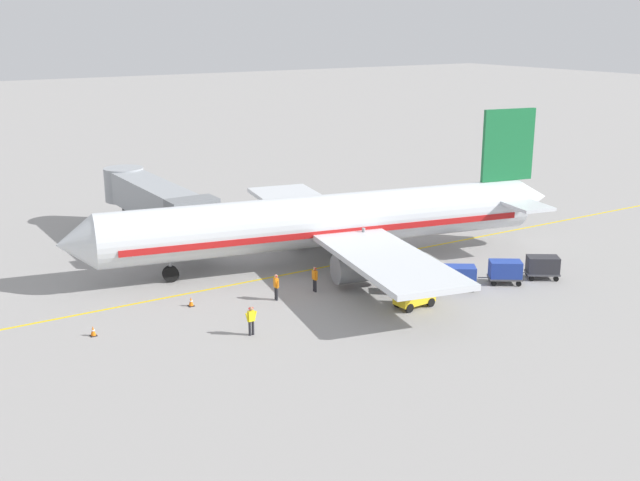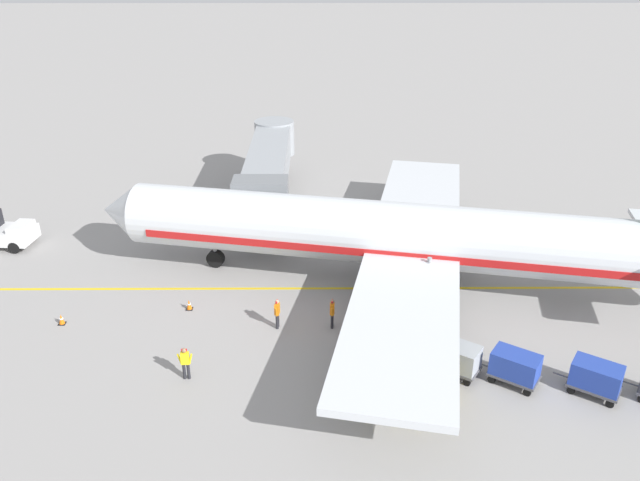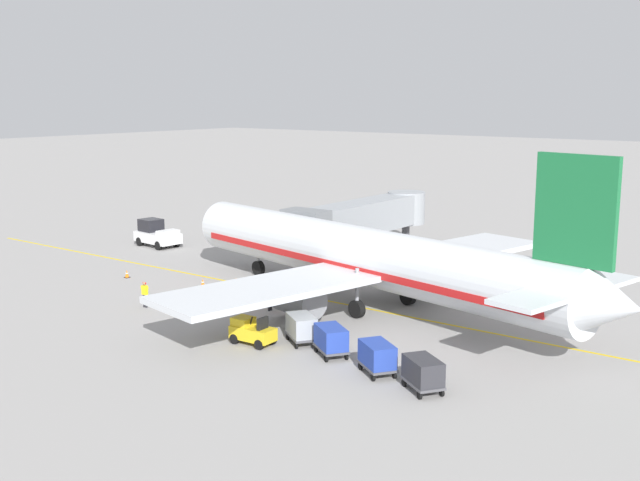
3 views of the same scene
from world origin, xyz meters
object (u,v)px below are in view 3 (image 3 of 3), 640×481
at_px(baggage_cart_front, 301,327).
at_px(baggage_cart_tail_end, 423,372).
at_px(ground_crew_loader, 145,293).
at_px(safety_cone_nose_right, 127,274).
at_px(ground_crew_wing_walker, 270,296).
at_px(baggage_tug_lead, 252,331).
at_px(baggage_cart_third_in_train, 377,355).
at_px(pushback_tractor, 157,234).
at_px(ground_crew_marshaller, 236,289).
at_px(baggage_cart_second_in_train, 331,339).
at_px(parked_airliner, 364,257).
at_px(jet_bridge, 362,217).
at_px(safety_cone_nose_left, 203,283).

distance_m(baggage_cart_front, baggage_cart_tail_end, 9.11).
xyz_separation_m(ground_crew_loader, safety_cone_nose_right, (4.66, 7.56, -0.66)).
relative_size(baggage_cart_tail_end, ground_crew_wing_walker, 1.65).
bearing_deg(baggage_tug_lead, ground_crew_loader, 82.35).
height_order(baggage_cart_third_in_train, safety_cone_nose_right, baggage_cart_third_in_train).
relative_size(baggage_tug_lead, baggage_cart_third_in_train, 0.92).
bearing_deg(pushback_tractor, baggage_cart_third_in_train, -114.65).
bearing_deg(ground_crew_marshaller, pushback_tractor, 62.47).
xyz_separation_m(baggage_tug_lead, baggage_cart_second_in_train, (1.01, -4.66, 0.24)).
distance_m(baggage_cart_second_in_train, ground_crew_marshaller, 12.08).
bearing_deg(ground_crew_loader, pushback_tractor, 46.83).
relative_size(parked_airliner, pushback_tractor, 8.08).
distance_m(jet_bridge, safety_cone_nose_left, 15.74).
xyz_separation_m(parked_airliner, jet_bridge, (12.25, 8.46, 0.27)).
bearing_deg(parked_airliner, baggage_cart_tail_end, -135.61).
bearing_deg(safety_cone_nose_right, baggage_cart_front, -102.14).
bearing_deg(baggage_cart_front, baggage_cart_tail_end, -103.68).
xyz_separation_m(baggage_cart_front, safety_cone_nose_right, (4.33, 20.15, -0.66)).
xyz_separation_m(jet_bridge, ground_crew_marshaller, (-16.86, -1.51, -2.51)).
distance_m(baggage_cart_second_in_train, ground_crew_wing_walker, 9.49).
distance_m(jet_bridge, baggage_cart_tail_end, 29.87).
bearing_deg(baggage_cart_tail_end, baggage_tug_lead, 87.81).
bearing_deg(baggage_cart_third_in_train, safety_cone_nose_right, 77.35).
distance_m(baggage_cart_tail_end, ground_crew_wing_walker, 15.78).
distance_m(ground_crew_wing_walker, safety_cone_nose_left, 8.14).
bearing_deg(safety_cone_nose_right, ground_crew_loader, -121.65).
bearing_deg(parked_airliner, baggage_cart_second_in_train, -155.73).
xyz_separation_m(baggage_cart_third_in_train, ground_crew_wing_walker, (5.47, 11.65, 0.00)).
height_order(baggage_cart_front, safety_cone_nose_left, baggage_cart_front).
relative_size(baggage_cart_second_in_train, baggage_cart_third_in_train, 1.00).
relative_size(baggage_cart_front, baggage_cart_third_in_train, 1.00).
relative_size(parked_airliner, baggage_tug_lead, 14.56).
bearing_deg(ground_crew_loader, ground_crew_wing_walker, -58.18).
bearing_deg(safety_cone_nose_left, baggage_cart_tail_end, -109.48).
bearing_deg(safety_cone_nose_right, pushback_tractor, 38.56).
xyz_separation_m(jet_bridge, ground_crew_loader, (-21.13, 2.50, -2.51)).
height_order(parked_airliner, safety_cone_nose_right, parked_airliner).
height_order(jet_bridge, baggage_cart_third_in_train, jet_bridge).
relative_size(baggage_tug_lead, baggage_cart_tail_end, 0.92).
xyz_separation_m(pushback_tractor, safety_cone_nose_left, (-8.18, -14.23, -0.81)).
height_order(parked_airliner, baggage_cart_front, parked_airliner).
relative_size(baggage_cart_second_in_train, ground_crew_loader, 1.65).
relative_size(baggage_cart_second_in_train, baggage_cart_tail_end, 1.00).
xyz_separation_m(jet_bridge, pushback_tractor, (-6.83, 17.74, -2.36)).
distance_m(safety_cone_nose_left, safety_cone_nose_right, 6.70).
distance_m(parked_airliner, baggage_cart_tail_end, 15.15).
height_order(baggage_cart_third_in_train, ground_crew_loader, ground_crew_loader).
height_order(ground_crew_wing_walker, ground_crew_loader, same).
height_order(baggage_cart_second_in_train, safety_cone_nose_right, baggage_cart_second_in_train).
distance_m(parked_airliner, ground_crew_marshaller, 8.64).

